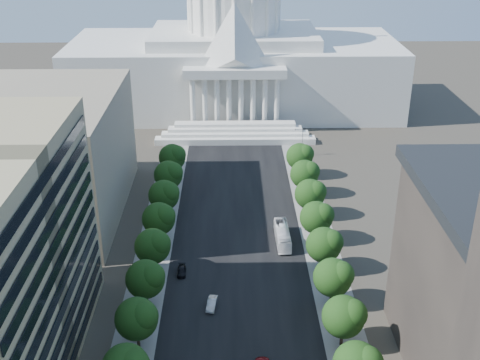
{
  "coord_description": "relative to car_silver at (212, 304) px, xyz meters",
  "views": [
    {
      "loc": [
        -1.4,
        -36.4,
        72.08
      ],
      "look_at": [
        0.5,
        80.42,
        17.44
      ],
      "focal_mm": 45.0,
      "sensor_mm": 36.0,
      "label": 1
    }
  ],
  "objects": [
    {
      "name": "tree_l_j",
      "position": [
        -12.34,
        60.52,
        5.65
      ],
      "size": [
        7.79,
        7.6,
        9.97
      ],
      "color": "#33261C",
      "rests_on": "ground"
    },
    {
      "name": "tree_l_g",
      "position": [
        -12.34,
        24.52,
        5.65
      ],
      "size": [
        7.79,
        7.6,
        9.97
      ],
      "color": "#33261C",
      "rests_on": "ground"
    },
    {
      "name": "sidewalk_left",
      "position": [
        -13.68,
        30.72,
        -0.8
      ],
      "size": [
        8.0,
        260.0,
        0.02
      ],
      "primitive_type": "cube",
      "color": "gray",
      "rests_on": "ground"
    },
    {
      "name": "tree_r_e",
      "position": [
        23.66,
        0.52,
        5.65
      ],
      "size": [
        7.79,
        7.6,
        9.97
      ],
      "color": "#33261C",
      "rests_on": "ground"
    },
    {
      "name": "tree_l_d",
      "position": [
        -12.34,
        -11.48,
        5.65
      ],
      "size": [
        7.79,
        7.6,
        9.97
      ],
      "color": "#33261C",
      "rests_on": "ground"
    },
    {
      "name": "streetlight_e",
      "position": [
        25.23,
        50.72,
        5.02
      ],
      "size": [
        2.61,
        0.44,
        9.0
      ],
      "color": "gray",
      "rests_on": "ground"
    },
    {
      "name": "tree_r_g",
      "position": [
        23.66,
        24.52,
        5.65
      ],
      "size": [
        7.79,
        7.6,
        9.97
      ],
      "color": "#33261C",
      "rests_on": "ground"
    },
    {
      "name": "tree_r_f",
      "position": [
        23.66,
        12.52,
        5.65
      ],
      "size": [
        7.79,
        7.6,
        9.97
      ],
      "color": "#33261C",
      "rests_on": "ground"
    },
    {
      "name": "streetlight_f",
      "position": [
        25.23,
        75.72,
        5.02
      ],
      "size": [
        2.61,
        0.44,
        9.0
      ],
      "color": "gray",
      "rests_on": "ground"
    },
    {
      "name": "city_bus",
      "position": [
        15.68,
        24.41,
        0.96
      ],
      "size": [
        3.22,
        12.67,
        3.51
      ],
      "primitive_type": "imported",
      "rotation": [
        0.0,
        0.0,
        0.02
      ],
      "color": "white",
      "rests_on": "ground"
    },
    {
      "name": "tree_l_h",
      "position": [
        -12.34,
        36.52,
        5.65
      ],
      "size": [
        7.79,
        7.6,
        9.97
      ],
      "color": "#33261C",
      "rests_on": "ground"
    },
    {
      "name": "sidewalk_right",
      "position": [
        24.32,
        30.72,
        -0.8
      ],
      "size": [
        8.0,
        260.0,
        0.02
      ],
      "primitive_type": "cube",
      "color": "gray",
      "rests_on": "ground"
    },
    {
      "name": "streetlight_d",
      "position": [
        25.23,
        25.72,
        5.02
      ],
      "size": [
        2.61,
        0.44,
        9.0
      ],
      "color": "gray",
      "rests_on": "ground"
    },
    {
      "name": "capitol",
      "position": [
        5.32,
        125.61,
        19.21
      ],
      "size": [
        120.0,
        56.0,
        73.0
      ],
      "color": "white",
      "rests_on": "ground"
    },
    {
      "name": "office_block_left_far",
      "position": [
        -42.68,
        40.72,
        14.2
      ],
      "size": [
        38.0,
        52.0,
        30.0
      ],
      "primitive_type": "cube",
      "color": "gray",
      "rests_on": "ground"
    },
    {
      "name": "tree_l_f",
      "position": [
        -12.34,
        12.52,
        5.65
      ],
      "size": [
        7.79,
        7.6,
        9.97
      ],
      "color": "#33261C",
      "rests_on": "ground"
    },
    {
      "name": "tree_r_i",
      "position": [
        23.66,
        48.52,
        5.65
      ],
      "size": [
        7.79,
        7.6,
        9.97
      ],
      "color": "#33261C",
      "rests_on": "ground"
    },
    {
      "name": "tree_l_e",
      "position": [
        -12.34,
        0.52,
        5.65
      ],
      "size": [
        7.79,
        7.6,
        9.97
      ],
      "color": "#33261C",
      "rests_on": "ground"
    },
    {
      "name": "car_silver",
      "position": [
        0.0,
        0.0,
        0.0
      ],
      "size": [
        2.33,
        5.03,
        1.6
      ],
      "primitive_type": "imported",
      "rotation": [
        0.0,
        0.0,
        -0.14
      ],
      "color": "#B4B6BC",
      "rests_on": "ground"
    },
    {
      "name": "road_asphalt",
      "position": [
        5.32,
        30.72,
        -0.8
      ],
      "size": [
        30.0,
        260.0,
        0.01
      ],
      "primitive_type": "cube",
      "color": "black",
      "rests_on": "ground"
    },
    {
      "name": "tree_r_d",
      "position": [
        23.66,
        -11.48,
        5.65
      ],
      "size": [
        7.79,
        7.6,
        9.97
      ],
      "color": "#33261C",
      "rests_on": "ground"
    },
    {
      "name": "car_dark_b",
      "position": [
        -6.71,
        11.64,
        -0.15
      ],
      "size": [
        1.94,
        4.52,
        1.3
      ],
      "primitive_type": "imported",
      "rotation": [
        0.0,
        0.0,
        0.03
      ],
      "color": "black",
      "rests_on": "ground"
    },
    {
      "name": "tree_r_j",
      "position": [
        23.66,
        60.52,
        5.65
      ],
      "size": [
        7.79,
        7.6,
        9.97
      ],
      "color": "#33261C",
      "rests_on": "ground"
    },
    {
      "name": "tree_l_i",
      "position": [
        -12.34,
        48.52,
        5.65
      ],
      "size": [
        7.79,
        7.6,
        9.97
      ],
      "color": "#33261C",
      "rests_on": "ground"
    },
    {
      "name": "tree_r_h",
      "position": [
        23.66,
        36.52,
        5.65
      ],
      "size": [
        7.79,
        7.6,
        9.97
      ],
      "color": "#33261C",
      "rests_on": "ground"
    },
    {
      "name": "streetlight_c",
      "position": [
        25.23,
        0.72,
        5.02
      ],
      "size": [
        2.61,
        0.44,
        9.0
      ],
      "color": "gray",
      "rests_on": "ground"
    }
  ]
}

